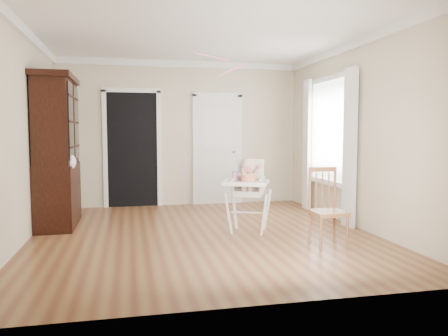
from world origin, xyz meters
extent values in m
plane|color=brown|center=(0.00, 0.00, 0.00)|extent=(5.00, 5.00, 0.00)
plane|color=white|center=(0.00, 0.00, 2.70)|extent=(5.00, 5.00, 0.00)
plane|color=beige|center=(0.00, 2.50, 1.35)|extent=(4.50, 0.00, 4.50)
plane|color=beige|center=(-2.25, 0.00, 1.35)|extent=(0.00, 5.00, 5.00)
plane|color=beige|center=(2.25, 0.00, 1.35)|extent=(0.00, 5.00, 5.00)
cube|color=black|center=(-0.90, 2.48, 1.05)|extent=(0.90, 0.03, 2.10)
cube|color=white|center=(-1.39, 2.48, 1.05)|extent=(0.08, 0.05, 2.18)
cube|color=white|center=(-0.41, 2.48, 1.05)|extent=(0.08, 0.05, 2.18)
cube|color=white|center=(-0.90, 2.48, 2.14)|extent=(1.06, 0.05, 0.08)
cube|color=white|center=(0.70, 2.48, 1.02)|extent=(0.80, 0.05, 2.05)
cube|color=white|center=(0.26, 2.48, 1.02)|extent=(0.08, 0.05, 2.13)
cube|color=white|center=(1.14, 2.48, 1.02)|extent=(0.08, 0.05, 2.13)
sphere|color=gold|center=(1.02, 2.44, 1.00)|extent=(0.06, 0.06, 0.06)
cube|color=white|center=(2.23, 0.80, 1.40)|extent=(0.02, 1.20, 1.60)
cube|color=white|center=(2.21, 0.80, 2.24)|extent=(0.06, 1.36, 0.08)
cube|color=white|center=(2.15, 0.02, 1.15)|extent=(0.08, 0.28, 2.30)
cube|color=white|center=(2.15, 1.58, 1.15)|extent=(0.08, 0.28, 2.30)
cylinder|color=white|center=(0.33, -0.09, 0.27)|extent=(0.16, 0.09, 0.59)
cylinder|color=white|center=(0.76, -0.29, 0.27)|extent=(0.09, 0.16, 0.59)
cylinder|color=white|center=(0.51, 0.31, 0.27)|extent=(0.09, 0.16, 0.59)
cylinder|color=white|center=(0.94, 0.11, 0.27)|extent=(0.16, 0.09, 0.59)
cylinder|color=white|center=(0.61, -0.03, 0.28)|extent=(0.43, 0.21, 0.02)
cube|color=beige|center=(0.64, 0.01, 0.55)|extent=(0.49, 0.48, 0.08)
cube|color=beige|center=(0.46, 0.09, 0.66)|extent=(0.17, 0.32, 0.18)
cube|color=beige|center=(0.81, -0.07, 0.66)|extent=(0.17, 0.32, 0.18)
cube|color=beige|center=(0.70, 0.17, 0.78)|extent=(0.37, 0.21, 0.44)
cube|color=white|center=(0.54, -0.21, 0.70)|extent=(0.67, 0.59, 0.03)
cube|color=white|center=(0.46, -0.38, 0.72)|extent=(0.52, 0.26, 0.04)
ellipsoid|color=beige|center=(0.65, 0.04, 0.70)|extent=(0.27, 0.25, 0.28)
sphere|color=beige|center=(0.65, 0.04, 0.92)|extent=(0.25, 0.25, 0.19)
sphere|color=red|center=(0.62, -0.02, 0.75)|extent=(0.14, 0.14, 0.14)
sphere|color=red|center=(0.59, -0.03, 0.87)|extent=(0.07, 0.07, 0.07)
sphere|color=red|center=(0.76, -0.10, 0.91)|extent=(0.06, 0.06, 0.06)
cylinder|color=silver|center=(0.55, -0.26, 0.72)|extent=(0.24, 0.24, 0.01)
cylinder|color=red|center=(0.55, -0.26, 0.77)|extent=(0.18, 0.18, 0.10)
cylinder|color=#F2E08C|center=(0.56, -0.28, 0.82)|extent=(0.08, 0.08, 0.02)
cylinder|color=pink|center=(0.44, 0.00, 0.77)|extent=(0.07, 0.07, 0.11)
cylinder|color=#7F5FA6|center=(0.44, 0.00, 0.84)|extent=(0.07, 0.07, 0.03)
cone|color=#7F5FA6|center=(0.44, 0.00, 0.87)|extent=(0.02, 0.02, 0.04)
cube|color=black|center=(-1.99, 0.99, 0.46)|extent=(0.51, 1.22, 0.91)
cube|color=black|center=(-1.99, 0.99, 1.52)|extent=(0.47, 1.22, 1.22)
cube|color=black|center=(-1.75, 0.69, 1.52)|extent=(0.02, 0.53, 1.07)
cube|color=black|center=(-1.75, 1.30, 1.52)|extent=(0.02, 0.53, 1.07)
cube|color=black|center=(-1.99, 0.99, 2.15)|extent=(0.55, 1.30, 0.08)
ellipsoid|color=white|center=(-1.79, 0.64, 0.97)|extent=(0.20, 0.16, 0.22)
cube|color=brown|center=(1.35, -0.97, 0.42)|extent=(0.39, 0.39, 0.05)
cylinder|color=brown|center=(1.19, -1.14, 0.21)|extent=(0.03, 0.03, 0.42)
cylinder|color=brown|center=(1.52, -1.14, 0.21)|extent=(0.03, 0.03, 0.42)
cylinder|color=brown|center=(1.19, -0.80, 0.21)|extent=(0.03, 0.03, 0.42)
cylinder|color=brown|center=(1.52, -0.80, 0.21)|extent=(0.03, 0.03, 0.42)
cylinder|color=brown|center=(1.19, -0.79, 0.68)|extent=(0.03, 0.03, 0.54)
cylinder|color=brown|center=(1.52, -0.79, 0.68)|extent=(0.03, 0.03, 0.54)
cube|color=brown|center=(1.35, -0.79, 0.92)|extent=(0.35, 0.04, 0.06)
camera|label=1|loc=(-0.97, -5.74, 1.38)|focal=35.00mm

